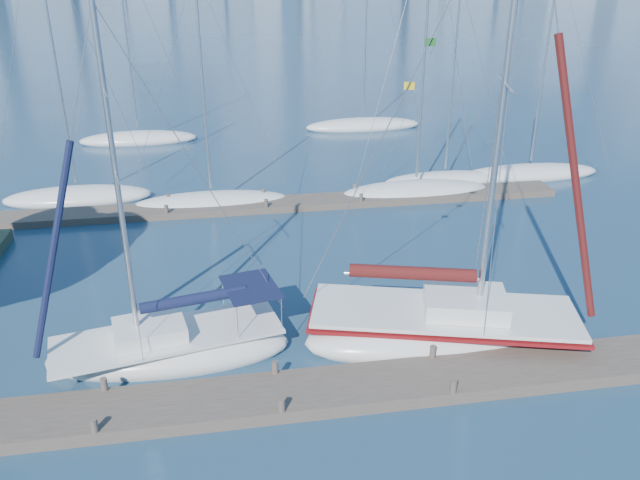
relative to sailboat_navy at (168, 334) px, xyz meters
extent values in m
plane|color=#18344E|center=(3.26, -2.84, -0.92)|extent=(700.00, 700.00, 0.00)
cube|color=#4B3F37|center=(3.26, -2.84, -0.72)|extent=(26.00, 2.00, 0.40)
cube|color=#4B3F37|center=(5.26, 13.16, -0.74)|extent=(30.00, 1.80, 0.36)
ellipsoid|color=white|center=(0.00, 0.00, -0.69)|extent=(8.13, 4.04, 1.36)
cube|color=white|center=(0.00, 0.00, -0.05)|extent=(7.53, 3.72, 0.11)
cube|color=white|center=(-0.53, -0.11, 0.27)|extent=(2.47, 2.06, 0.50)
cylinder|color=silver|center=(-0.89, -0.18, 5.02)|extent=(0.16, 0.16, 10.06)
cylinder|color=silver|center=(0.92, 0.19, 0.99)|extent=(3.63, 0.82, 0.09)
cylinder|color=#111B38|center=(0.92, 0.19, 1.09)|extent=(3.39, 1.03, 0.36)
cube|color=#111B38|center=(2.74, 0.55, 1.18)|extent=(2.03, 2.45, 0.07)
ellipsoid|color=white|center=(9.15, -0.37, -0.64)|extent=(10.03, 5.58, 1.67)
cube|color=white|center=(9.15, -0.37, 0.14)|extent=(9.29, 5.15, 0.13)
cube|color=white|center=(9.80, -0.55, 0.54)|extent=(3.13, 2.68, 0.61)
cylinder|color=silver|center=(10.23, -0.67, 7.07)|extent=(0.20, 0.20, 13.73)
cylinder|color=silver|center=(8.05, -0.06, 1.43)|extent=(4.38, 1.33, 0.11)
cylinder|color=#4A120F|center=(8.05, -0.06, 1.54)|extent=(4.13, 1.55, 0.45)
cube|color=maroon|center=(9.15, -0.37, -0.05)|extent=(9.52, 5.33, 0.11)
ellipsoid|color=white|center=(-5.65, 15.92, -0.70)|extent=(8.12, 3.94, 1.18)
cylinder|color=silver|center=(-5.65, 15.92, 6.71)|extent=(0.13, 0.13, 13.09)
ellipsoid|color=white|center=(1.49, 13.93, -0.71)|extent=(8.52, 3.84, 1.11)
cylinder|color=silver|center=(1.49, 13.93, 5.41)|extent=(0.12, 0.12, 10.63)
ellipsoid|color=white|center=(12.67, 13.68, -0.69)|extent=(8.67, 5.52, 1.22)
cylinder|color=silver|center=(12.67, 13.68, 6.96)|extent=(0.13, 0.13, 13.53)
ellipsoid|color=white|center=(15.00, 15.48, -0.74)|extent=(7.48, 2.90, 0.99)
cylinder|color=silver|center=(15.00, 15.48, 5.10)|extent=(0.11, 0.11, 10.22)
ellipsoid|color=white|center=(20.46, 15.74, -0.71)|extent=(8.92, 5.62, 1.13)
cylinder|color=silver|center=(20.46, 15.74, 5.66)|extent=(0.12, 0.12, 11.09)
ellipsoid|color=white|center=(-3.57, 27.96, -0.70)|extent=(8.42, 2.91, 1.20)
cylinder|color=silver|center=(-3.57, 27.96, 6.57)|extent=(0.13, 0.13, 12.79)
ellipsoid|color=white|center=(13.35, 29.27, -0.69)|extent=(9.21, 3.09, 1.23)
cylinder|color=silver|center=(13.35, 29.27, 6.69)|extent=(0.13, 0.13, 12.97)
camera|label=1|loc=(1.97, -17.66, 10.87)|focal=35.00mm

